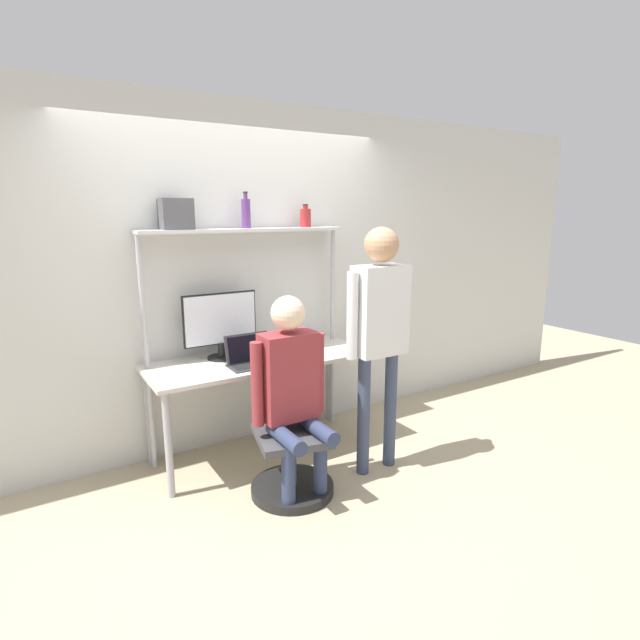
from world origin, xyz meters
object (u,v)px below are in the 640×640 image
(bottle_red, at_px, (305,217))
(person_seated, at_px, (292,382))
(monitor, at_px, (221,323))
(office_chair, at_px, (290,453))
(storage_box, at_px, (176,214))
(bottle_purple, at_px, (246,213))
(person_standing, at_px, (380,318))
(cell_phone, at_px, (283,360))
(laptop, at_px, (250,356))

(bottle_red, bearing_deg, person_seated, -125.27)
(monitor, relative_size, bottle_red, 3.15)
(office_chair, bearing_deg, person_seated, -101.29)
(storage_box, bearing_deg, bottle_purple, -0.00)
(office_chair, bearing_deg, storage_box, 119.13)
(person_standing, bearing_deg, cell_phone, 133.35)
(person_standing, bearing_deg, laptop, 142.62)
(monitor, relative_size, laptop, 1.69)
(office_chair, relative_size, storage_box, 4.11)
(office_chair, bearing_deg, laptop, 97.36)
(monitor, relative_size, person_standing, 0.32)
(monitor, xyz_separation_m, storage_box, (-0.27, 0.05, 0.80))
(person_seated, bearing_deg, bottle_red, 54.73)
(monitor, relative_size, storage_box, 2.63)
(cell_phone, relative_size, person_seated, 0.11)
(bottle_red, distance_m, storage_box, 1.04)
(office_chair, relative_size, person_standing, 0.50)
(laptop, bearing_deg, bottle_red, 25.68)
(person_seated, bearing_deg, bottle_purple, 84.18)
(office_chair, relative_size, bottle_purple, 3.31)
(person_standing, distance_m, bottle_red, 1.12)
(office_chair, bearing_deg, monitor, 103.16)
(monitor, xyz_separation_m, cell_phone, (0.36, -0.31, -0.27))
(monitor, distance_m, laptop, 0.36)
(bottle_purple, height_order, storage_box, bottle_purple)
(storage_box, bearing_deg, bottle_red, 0.00)
(bottle_purple, bearing_deg, storage_box, 180.00)
(laptop, xyz_separation_m, storage_box, (-0.39, 0.32, 1.01))
(laptop, distance_m, bottle_red, 1.23)
(office_chair, bearing_deg, bottle_red, 53.63)
(cell_phone, xyz_separation_m, person_seated, (-0.19, -0.49, 0.01))
(cell_phone, distance_m, person_standing, 0.80)
(cell_phone, distance_m, bottle_red, 1.18)
(monitor, height_order, office_chair, monitor)
(storage_box, bearing_deg, person_standing, -38.05)
(bottle_red, xyz_separation_m, storage_box, (-1.04, 0.00, 0.03))
(person_seated, bearing_deg, office_chair, 78.71)
(person_seated, distance_m, bottle_red, 1.47)
(person_seated, relative_size, storage_box, 6.23)
(person_standing, bearing_deg, bottle_red, 95.35)
(laptop, bearing_deg, person_seated, -84.26)
(monitor, xyz_separation_m, office_chair, (0.18, -0.76, -0.78))
(person_seated, bearing_deg, storage_box, 117.29)
(person_standing, xyz_separation_m, bottle_purple, (-0.60, 0.88, 0.72))
(office_chair, distance_m, bottle_purple, 1.78)
(person_standing, bearing_deg, person_seated, 177.64)
(office_chair, distance_m, person_standing, 1.11)
(person_seated, height_order, bottle_purple, bottle_purple)
(office_chair, xyz_separation_m, person_seated, (-0.01, -0.05, 0.52))
(cell_phone, bearing_deg, office_chair, -112.58)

